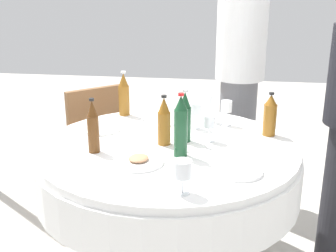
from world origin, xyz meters
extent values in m
cylinder|color=white|center=(0.00, 0.00, 0.72)|extent=(1.33, 1.33, 0.04)
cylinder|color=white|center=(0.00, 0.00, 0.59)|extent=(1.36, 1.36, 0.22)
cylinder|color=slate|center=(0.00, 0.00, 0.24)|extent=(0.14, 0.14, 0.48)
cylinder|color=#194728|center=(0.14, 0.08, 0.86)|extent=(0.07, 0.07, 0.23)
cone|color=#194728|center=(0.14, 0.08, 1.01)|extent=(0.06, 0.06, 0.07)
cylinder|color=red|center=(0.14, 0.08, 1.05)|extent=(0.03, 0.03, 0.01)
cylinder|color=#8C5619|center=(-0.23, 0.53, 0.83)|extent=(0.07, 0.07, 0.17)
cone|color=#8C5619|center=(-0.23, 0.53, 0.94)|extent=(0.06, 0.06, 0.06)
cylinder|color=black|center=(-0.23, 0.53, 0.97)|extent=(0.03, 0.03, 0.01)
cylinder|color=#194728|center=(-0.06, 0.08, 0.83)|extent=(0.06, 0.06, 0.18)
cone|color=#194728|center=(-0.06, 0.08, 0.97)|extent=(0.06, 0.06, 0.08)
cylinder|color=silver|center=(-0.06, 0.08, 1.01)|extent=(0.03, 0.03, 0.01)
cylinder|color=#593314|center=(0.15, -0.35, 0.83)|extent=(0.06, 0.06, 0.19)
cone|color=#593314|center=(0.15, -0.35, 0.96)|extent=(0.05, 0.05, 0.08)
cylinder|color=black|center=(0.15, -0.35, 1.01)|extent=(0.02, 0.02, 0.01)
cylinder|color=#8C5619|center=(-0.01, -0.02, 0.83)|extent=(0.07, 0.07, 0.17)
cone|color=#8C5619|center=(-0.01, -0.02, 0.95)|extent=(0.06, 0.06, 0.08)
cylinder|color=black|center=(-0.01, -0.02, 0.99)|extent=(0.03, 0.03, 0.01)
cylinder|color=#8C5619|center=(-0.48, -0.35, 0.83)|extent=(0.07, 0.07, 0.19)
cone|color=#8C5619|center=(-0.48, -0.35, 0.97)|extent=(0.06, 0.06, 0.08)
cylinder|color=silver|center=(-0.48, -0.35, 1.01)|extent=(0.03, 0.03, 0.01)
cylinder|color=white|center=(-0.08, 0.21, 0.74)|extent=(0.06, 0.06, 0.00)
cylinder|color=white|center=(-0.08, 0.21, 0.78)|extent=(0.01, 0.01, 0.08)
cylinder|color=white|center=(-0.08, 0.21, 0.85)|extent=(0.06, 0.06, 0.06)
cylinder|color=white|center=(0.53, 0.13, 0.74)|extent=(0.06, 0.06, 0.00)
cylinder|color=white|center=(0.53, 0.13, 0.78)|extent=(0.01, 0.01, 0.07)
cylinder|color=white|center=(0.53, 0.13, 0.85)|extent=(0.08, 0.08, 0.07)
cylinder|color=white|center=(-0.43, 0.17, 0.74)|extent=(0.06, 0.06, 0.00)
cylinder|color=white|center=(-0.43, 0.17, 0.78)|extent=(0.01, 0.01, 0.07)
cylinder|color=white|center=(-0.43, 0.17, 0.86)|extent=(0.07, 0.07, 0.08)
cylinder|color=white|center=(-0.37, 0.29, 0.74)|extent=(0.06, 0.06, 0.00)
cylinder|color=white|center=(-0.37, 0.29, 0.78)|extent=(0.01, 0.01, 0.08)
cylinder|color=white|center=(-0.37, 0.29, 0.85)|extent=(0.06, 0.06, 0.07)
cylinder|color=white|center=(-0.29, 0.11, 0.74)|extent=(0.06, 0.06, 0.00)
cylinder|color=white|center=(-0.29, 0.11, 0.78)|extent=(0.01, 0.01, 0.08)
cylinder|color=white|center=(-0.29, 0.11, 0.86)|extent=(0.07, 0.07, 0.06)
cylinder|color=white|center=(0.26, -0.10, 0.75)|extent=(0.23, 0.23, 0.02)
ellipsoid|color=tan|center=(0.26, -0.10, 0.77)|extent=(0.10, 0.09, 0.02)
cylinder|color=white|center=(0.30, 0.36, 0.75)|extent=(0.21, 0.21, 0.02)
cylinder|color=white|center=(-0.17, -0.41, 0.75)|extent=(0.23, 0.23, 0.02)
cube|color=silver|center=(-0.28, -0.04, 0.74)|extent=(0.16, 0.11, 0.00)
cylinder|color=slate|center=(-0.94, 0.37, 0.45)|extent=(0.26, 0.26, 0.90)
cylinder|color=white|center=(-0.94, 0.37, 1.18)|extent=(0.34, 0.34, 0.57)
cube|color=brown|center=(-0.76, -0.71, 0.45)|extent=(0.57, 0.57, 0.04)
cube|color=brown|center=(-0.63, -0.59, 0.66)|extent=(0.30, 0.32, 0.42)
cylinder|color=gray|center=(-1.00, -0.70, 0.21)|extent=(0.03, 0.03, 0.43)
cylinder|color=gray|center=(-0.77, -0.95, 0.21)|extent=(0.03, 0.03, 0.43)
cylinder|color=gray|center=(-0.75, -0.47, 0.21)|extent=(0.03, 0.03, 0.43)
cylinder|color=gray|center=(-0.52, -0.72, 0.21)|extent=(0.03, 0.03, 0.43)
camera|label=1|loc=(2.07, 0.30, 1.54)|focal=46.42mm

